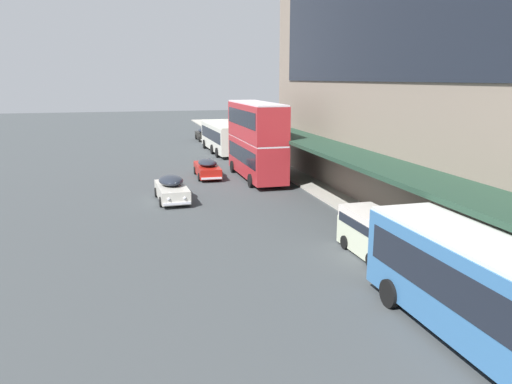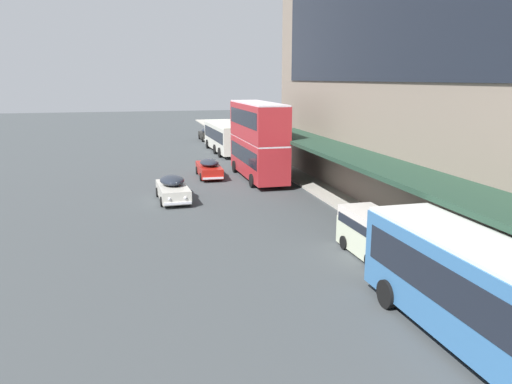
% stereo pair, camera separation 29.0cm
% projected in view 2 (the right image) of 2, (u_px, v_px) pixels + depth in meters
% --- Properties ---
extents(transit_bus_kerbside_front, '(2.70, 9.62, 6.01)m').
position_uv_depth(transit_bus_kerbside_front, '(258.00, 138.00, 38.93)').
color(transit_bus_kerbside_front, '#AA2429').
rests_on(transit_bus_kerbside_front, ground).
extents(transit_bus_kerbside_rear, '(2.92, 10.58, 3.20)m').
position_uv_depth(transit_bus_kerbside_rear, '(494.00, 296.00, 13.95)').
color(transit_bus_kerbside_rear, teal).
rests_on(transit_bus_kerbside_rear, ground).
extents(transit_bus_kerbside_far, '(3.08, 10.88, 3.13)m').
position_uv_depth(transit_bus_kerbside_far, '(225.00, 136.00, 53.50)').
color(transit_bus_kerbside_far, beige).
rests_on(transit_bus_kerbside_far, ground).
extents(sedan_oncoming_rear, '(1.87, 4.70, 1.62)m').
position_uv_depth(sedan_oncoming_rear, '(207.00, 134.00, 64.22)').
color(sedan_oncoming_rear, black).
rests_on(sedan_oncoming_rear, ground).
extents(sedan_far_back, '(1.90, 5.01, 1.51)m').
position_uv_depth(sedan_far_back, '(209.00, 168.00, 40.21)').
color(sedan_far_back, '#A71A13').
rests_on(sedan_far_back, ground).
extents(sedan_trailing_mid, '(2.06, 4.77, 1.63)m').
position_uv_depth(sedan_trailing_mid, '(173.00, 189.00, 32.47)').
color(sedan_trailing_mid, beige).
rests_on(sedan_trailing_mid, ground).
extents(vw_van, '(1.97, 4.58, 1.96)m').
position_uv_depth(vw_van, '(373.00, 232.00, 22.25)').
color(vw_van, beige).
rests_on(vw_van, ground).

